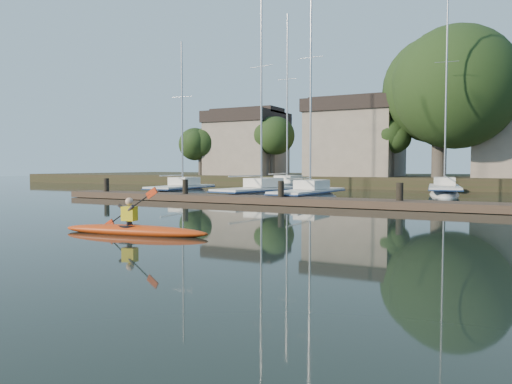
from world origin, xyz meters
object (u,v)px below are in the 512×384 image
at_px(kayak, 133,228).
at_px(sailboat_6, 444,197).
at_px(sailboat_2, 308,203).
at_px(sailboat_0, 181,197).
at_px(dock, 337,202).
at_px(sailboat_5, 286,193).
at_px(sailboat_1, 259,201).

xyz_separation_m(kayak, sailboat_6, (5.45, 25.41, -0.36)).
xyz_separation_m(kayak, sailboat_2, (-0.94, 16.17, -0.36)).
xyz_separation_m(kayak, sailboat_0, (-10.77, 17.17, -0.37)).
height_order(dock, sailboat_2, sailboat_2).
relative_size(dock, sailboat_5, 2.24).
distance_m(sailboat_0, sailboat_2, 9.88).
xyz_separation_m(sailboat_2, sailboat_5, (-5.41, 8.88, -0.01)).
bearing_deg(kayak, sailboat_5, 94.75).
distance_m(kayak, sailboat_2, 16.20).
relative_size(kayak, sailboat_5, 0.31).
bearing_deg(kayak, sailboat_6, 68.42).
bearing_deg(sailboat_5, sailboat_1, -77.46).
xyz_separation_m(sailboat_1, sailboat_2, (3.44, -0.39, 0.01)).
bearing_deg(sailboat_2, sailboat_0, 176.48).
bearing_deg(kayak, sailboat_0, 112.62).
bearing_deg(sailboat_6, sailboat_0, -161.00).
xyz_separation_m(sailboat_0, sailboat_6, (16.22, 8.23, 0.01)).
bearing_deg(sailboat_0, kayak, -61.74).
bearing_deg(sailboat_0, sailboat_5, 56.88).
xyz_separation_m(dock, sailboat_2, (-2.99, 3.87, -0.38)).
distance_m(sailboat_1, sailboat_5, 8.72).
xyz_separation_m(sailboat_0, sailboat_2, (9.83, -1.00, 0.02)).
height_order(kayak, sailboat_1, sailboat_1).
distance_m(dock, sailboat_0, 13.72).
height_order(dock, sailboat_0, sailboat_0).
height_order(sailboat_5, sailboat_6, sailboat_6).
distance_m(kayak, sailboat_0, 20.27).
relative_size(sailboat_0, sailboat_6, 0.76).
relative_size(sailboat_5, sailboat_6, 0.97).
relative_size(kayak, sailboat_6, 0.30).
distance_m(dock, sailboat_5, 15.28).
bearing_deg(sailboat_2, dock, -49.95).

